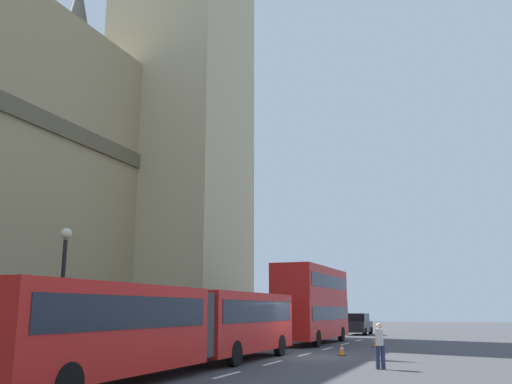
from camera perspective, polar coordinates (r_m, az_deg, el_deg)
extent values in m
plane|color=#424244|center=(27.27, 4.43, -16.67)|extent=(160.00, 160.00, 0.00)
cube|color=silver|center=(19.63, -3.03, -18.47)|extent=(2.20, 0.16, 0.01)
cube|color=silver|center=(23.87, 1.76, -17.34)|extent=(2.20, 0.16, 0.01)
cube|color=silver|center=(28.23, 5.06, -16.49)|extent=(2.20, 0.16, 0.01)
cube|color=silver|center=(32.65, 7.44, -15.84)|extent=(2.20, 0.16, 0.01)
cube|color=silver|center=(37.11, 9.25, -15.33)|extent=(2.20, 0.16, 0.01)
cube|color=silver|center=(41.61, 10.66, -14.92)|extent=(2.20, 0.16, 0.01)
cube|color=#C6B284|center=(55.50, -7.48, 16.87)|extent=(10.38, 10.38, 57.96)
cone|color=#565147|center=(48.65, -18.01, 17.39)|extent=(2.40, 2.40, 5.77)
cube|color=red|center=(25.09, -2.20, -13.32)|extent=(8.75, 2.50, 2.50)
cube|color=#1E232D|center=(25.08, -2.19, -12.29)|extent=(8.05, 2.54, 0.90)
cube|color=red|center=(16.70, -15.98, -13.48)|extent=(8.75, 2.50, 2.50)
cube|color=#1E232D|center=(16.69, -15.89, -11.94)|extent=(8.05, 2.54, 0.90)
cylinder|color=#3F3F3F|center=(20.76, -7.70, -13.48)|extent=(2.38, 2.38, 2.25)
cylinder|color=black|center=(27.33, 2.47, -15.63)|extent=(1.00, 0.30, 1.00)
cylinder|color=black|center=(22.29, -2.28, -16.43)|extent=(1.00, 0.30, 1.00)
cylinder|color=black|center=(14.04, -19.22, -18.35)|extent=(1.00, 0.30, 1.00)
cube|color=red|center=(37.13, 5.93, -12.95)|extent=(10.13, 2.50, 2.40)
cube|color=#1E232D|center=(37.13, 5.92, -12.41)|extent=(9.12, 2.54, 0.84)
cube|color=red|center=(37.17, 5.85, -9.48)|extent=(9.93, 2.50, 2.10)
cube|color=#1E232D|center=(37.17, 5.85, -9.33)|extent=(9.12, 2.54, 0.84)
cylinder|color=black|center=(40.03, 8.86, -14.39)|extent=(1.00, 0.30, 1.00)
cylinder|color=black|center=(33.75, 6.33, -14.90)|extent=(1.00, 0.30, 1.00)
cube|color=black|center=(50.89, 10.60, -13.59)|extent=(4.40, 1.80, 0.90)
cube|color=black|center=(50.68, 10.51, -12.69)|extent=(2.46, 1.66, 0.70)
cylinder|color=black|center=(52.14, 11.82, -13.92)|extent=(0.64, 0.30, 0.64)
cylinder|color=black|center=(49.37, 11.24, -14.06)|extent=(0.64, 0.30, 0.64)
cube|color=black|center=(27.92, 8.93, -16.43)|extent=(0.36, 0.36, 0.03)
cone|color=orange|center=(27.90, 8.91, -15.83)|extent=(0.28, 0.28, 0.55)
cylinder|color=white|center=(27.89, 8.91, -15.78)|extent=(0.17, 0.17, 0.08)
cube|color=black|center=(34.35, 12.27, -15.47)|extent=(0.36, 0.36, 0.03)
cone|color=orange|center=(34.34, 12.25, -14.99)|extent=(0.28, 0.28, 0.55)
cylinder|color=white|center=(34.33, 12.25, -14.94)|extent=(0.17, 0.17, 0.08)
cylinder|color=black|center=(22.39, -20.04, -16.62)|extent=(0.32, 0.32, 0.30)
cylinder|color=black|center=(22.30, -19.61, -10.87)|extent=(0.16, 0.16, 4.80)
sphere|color=beige|center=(22.48, -19.14, -4.12)|extent=(0.44, 0.44, 0.44)
cylinder|color=#262D4C|center=(21.87, 13.07, -16.41)|extent=(0.16, 0.16, 0.86)
cylinder|color=#262D4C|center=(21.89, 12.53, -16.43)|extent=(0.16, 0.16, 0.86)
cube|color=silver|center=(21.83, 12.70, -14.51)|extent=(0.41, 0.26, 0.60)
sphere|color=beige|center=(21.82, 12.65, -13.41)|extent=(0.22, 0.22, 0.22)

